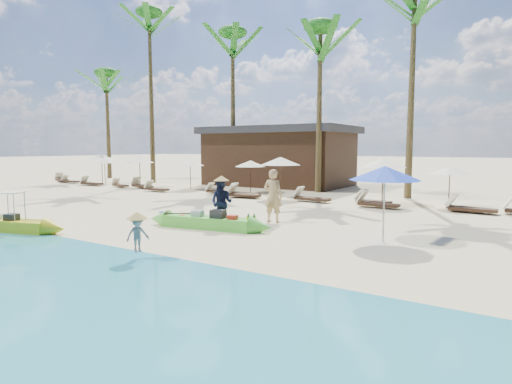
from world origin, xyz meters
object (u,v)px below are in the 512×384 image
Objects in this scene: tourist at (273,196)px; blue_umbrella at (385,173)px; green_canoe at (207,222)px; yellow_canoe at (7,225)px.

tourist is 0.88× the size of blue_umbrella.
blue_umbrella is at bearing 3.84° from green_canoe.
tourist is at bearing 51.86° from green_canoe.
green_canoe is at bearing 20.15° from yellow_canoe.
tourist is 4.65m from blue_umbrella.
tourist is at bearing 27.08° from yellow_canoe.
blue_umbrella is (4.42, -1.00, 1.04)m from tourist.
blue_umbrella is (5.70, 1.33, 1.82)m from green_canoe.
green_canoe is at bearing 52.51° from tourist.
yellow_canoe is 2.22× the size of blue_umbrella.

